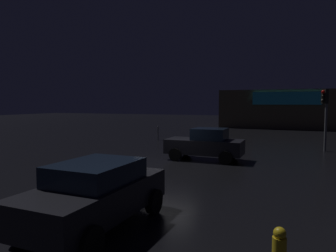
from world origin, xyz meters
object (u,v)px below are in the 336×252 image
at_px(traffic_signal_opposite, 325,107).
at_px(store_building, 287,109).
at_px(car_far, 95,193).
at_px(car_near, 205,144).

bearing_deg(traffic_signal_opposite, store_building, 97.10).
distance_m(store_building, traffic_signal_opposite, 20.55).
relative_size(traffic_signal_opposite, car_far, 0.91).
xyz_separation_m(traffic_signal_opposite, car_far, (-6.02, -14.83, -1.90)).
bearing_deg(car_near, car_far, -90.80).
distance_m(store_building, car_far, 35.41).
xyz_separation_m(store_building, car_near, (-3.35, -25.80, -1.41)).
height_order(store_building, car_far, store_building).
bearing_deg(car_far, traffic_signal_opposite, 67.90).
bearing_deg(car_near, traffic_signal_opposite, 42.62).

